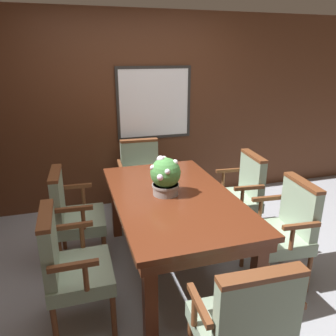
{
  "coord_description": "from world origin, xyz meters",
  "views": [
    {
      "loc": [
        -0.81,
        -2.34,
        1.93
      ],
      "look_at": [
        -0.0,
        0.31,
        0.97
      ],
      "focal_mm": 35.0,
      "sensor_mm": 36.0,
      "label": 1
    }
  ],
  "objects_px": {
    "chair_left_far": "(72,212)",
    "chair_head_far": "(141,174)",
    "potted_plant": "(165,176)",
    "chair_left_near": "(69,263)",
    "chair_head_near": "(245,323)",
    "dining_table": "(173,205)",
    "chair_right_far": "(241,191)",
    "chair_right_near": "(285,227)"
  },
  "relations": [
    {
      "from": "dining_table",
      "to": "chair_head_near",
      "type": "relative_size",
      "value": 1.89
    },
    {
      "from": "chair_head_near",
      "to": "chair_head_far",
      "type": "xyz_separation_m",
      "value": [
        -0.03,
        2.52,
        0.0
      ]
    },
    {
      "from": "dining_table",
      "to": "chair_left_far",
      "type": "distance_m",
      "value": 0.97
    },
    {
      "from": "chair_right_far",
      "to": "chair_left_near",
      "type": "bearing_deg",
      "value": -60.94
    },
    {
      "from": "chair_head_near",
      "to": "chair_head_far",
      "type": "height_order",
      "value": "same"
    },
    {
      "from": "chair_right_far",
      "to": "dining_table",
      "type": "bearing_deg",
      "value": -61.02
    },
    {
      "from": "chair_head_far",
      "to": "chair_left_far",
      "type": "bearing_deg",
      "value": -132.26
    },
    {
      "from": "chair_right_far",
      "to": "chair_head_far",
      "type": "relative_size",
      "value": 1.0
    },
    {
      "from": "chair_left_near",
      "to": "chair_head_near",
      "type": "height_order",
      "value": "same"
    },
    {
      "from": "chair_left_far",
      "to": "potted_plant",
      "type": "height_order",
      "value": "potted_plant"
    },
    {
      "from": "chair_right_far",
      "to": "chair_head_far",
      "type": "bearing_deg",
      "value": -128.25
    },
    {
      "from": "chair_left_far",
      "to": "chair_right_far",
      "type": "bearing_deg",
      "value": -87.59
    },
    {
      "from": "chair_right_near",
      "to": "chair_left_near",
      "type": "bearing_deg",
      "value": -84.9
    },
    {
      "from": "chair_right_near",
      "to": "chair_right_far",
      "type": "bearing_deg",
      "value": -175.74
    },
    {
      "from": "dining_table",
      "to": "chair_right_far",
      "type": "distance_m",
      "value": 1.0
    },
    {
      "from": "dining_table",
      "to": "chair_left_near",
      "type": "distance_m",
      "value": 1.0
    },
    {
      "from": "chair_left_far",
      "to": "potted_plant",
      "type": "xyz_separation_m",
      "value": [
        0.8,
        -0.39,
        0.42
      ]
    },
    {
      "from": "chair_right_near",
      "to": "potted_plant",
      "type": "distance_m",
      "value": 1.13
    },
    {
      "from": "chair_head_near",
      "to": "potted_plant",
      "type": "xyz_separation_m",
      "value": [
        -0.08,
        1.29,
        0.42
      ]
    },
    {
      "from": "chair_left_near",
      "to": "chair_right_far",
      "type": "height_order",
      "value": "same"
    },
    {
      "from": "dining_table",
      "to": "chair_right_far",
      "type": "relative_size",
      "value": 1.89
    },
    {
      "from": "chair_right_near",
      "to": "potted_plant",
      "type": "relative_size",
      "value": 2.67
    },
    {
      "from": "chair_right_far",
      "to": "potted_plant",
      "type": "height_order",
      "value": "potted_plant"
    },
    {
      "from": "chair_left_far",
      "to": "chair_right_far",
      "type": "distance_m",
      "value": 1.77
    },
    {
      "from": "chair_left_near",
      "to": "chair_left_far",
      "type": "relative_size",
      "value": 1.0
    },
    {
      "from": "chair_left_near",
      "to": "potted_plant",
      "type": "distance_m",
      "value": 1.04
    },
    {
      "from": "chair_right_near",
      "to": "chair_head_near",
      "type": "height_order",
      "value": "same"
    },
    {
      "from": "chair_head_far",
      "to": "chair_right_near",
      "type": "bearing_deg",
      "value": -58.24
    },
    {
      "from": "chair_head_near",
      "to": "chair_head_far",
      "type": "distance_m",
      "value": 2.52
    },
    {
      "from": "dining_table",
      "to": "potted_plant",
      "type": "distance_m",
      "value": 0.28
    },
    {
      "from": "chair_left_near",
      "to": "chair_left_far",
      "type": "xyz_separation_m",
      "value": [
        0.04,
        0.83,
        0.0
      ]
    },
    {
      "from": "chair_right_far",
      "to": "potted_plant",
      "type": "relative_size",
      "value": 2.67
    },
    {
      "from": "chair_head_far",
      "to": "potted_plant",
      "type": "bearing_deg",
      "value": -89.07
    },
    {
      "from": "chair_left_far",
      "to": "chair_right_near",
      "type": "bearing_deg",
      "value": -111.94
    },
    {
      "from": "dining_table",
      "to": "chair_right_near",
      "type": "relative_size",
      "value": 1.89
    },
    {
      "from": "chair_right_near",
      "to": "chair_head_far",
      "type": "bearing_deg",
      "value": -146.49
    },
    {
      "from": "chair_left_far",
      "to": "chair_head_far",
      "type": "height_order",
      "value": "same"
    },
    {
      "from": "chair_left_far",
      "to": "chair_left_near",
      "type": "bearing_deg",
      "value": -179.77
    },
    {
      "from": "dining_table",
      "to": "chair_head_near",
      "type": "height_order",
      "value": "chair_head_near"
    },
    {
      "from": "potted_plant",
      "to": "chair_right_near",
      "type": "bearing_deg",
      "value": -24.42
    },
    {
      "from": "chair_left_near",
      "to": "chair_right_far",
      "type": "bearing_deg",
      "value": -65.55
    },
    {
      "from": "chair_left_far",
      "to": "chair_head_far",
      "type": "relative_size",
      "value": 1.0
    }
  ]
}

